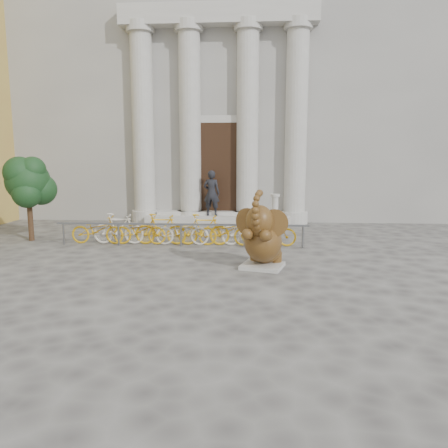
# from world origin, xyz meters

# --- Properties ---
(ground) EXTENTS (80.00, 80.00, 0.00)m
(ground) POSITION_xyz_m (0.00, 0.00, 0.00)
(ground) COLOR #474442
(ground) RESTS_ON ground
(classical_building) EXTENTS (22.00, 10.70, 12.00)m
(classical_building) POSITION_xyz_m (0.00, 14.93, 5.98)
(classical_building) COLOR gray
(classical_building) RESTS_ON ground
(entrance_steps) EXTENTS (6.00, 1.20, 0.36)m
(entrance_steps) POSITION_xyz_m (0.00, 9.40, 0.18)
(entrance_steps) COLOR #A8A59E
(entrance_steps) RESTS_ON ground
(elephant_statue) EXTENTS (1.32, 1.58, 2.01)m
(elephant_statue) POSITION_xyz_m (1.72, 2.14, 0.73)
(elephant_statue) COLOR #A8A59E
(elephant_statue) RESTS_ON ground
(bike_rack) EXTENTS (8.00, 0.53, 1.00)m
(bike_rack) POSITION_xyz_m (-0.79, 4.93, 0.50)
(bike_rack) COLOR slate
(bike_rack) RESTS_ON ground
(tree) EXTENTS (1.62, 1.48, 2.81)m
(tree) POSITION_xyz_m (-5.95, 5.27, 1.96)
(tree) COLOR #332114
(tree) RESTS_ON ground
(pedestrian) EXTENTS (0.74, 0.54, 1.89)m
(pedestrian) POSITION_xyz_m (-0.26, 9.30, 1.30)
(pedestrian) COLOR black
(pedestrian) RESTS_ON entrance_steps
(balustrade_post) EXTENTS (0.38, 0.38, 0.93)m
(balustrade_post) POSITION_xyz_m (2.36, 9.10, 0.79)
(balustrade_post) COLOR #A8A59E
(balustrade_post) RESTS_ON entrance_steps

